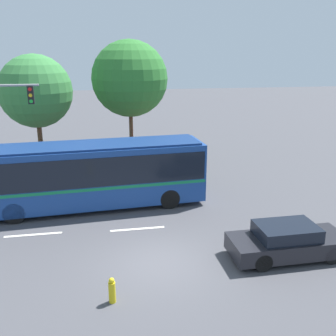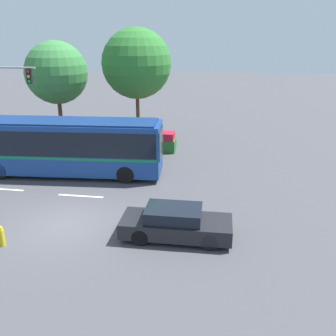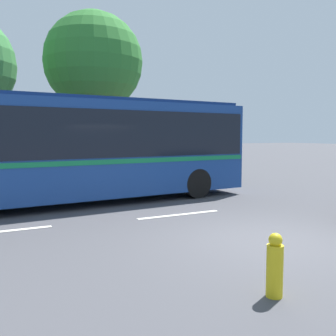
{
  "view_description": "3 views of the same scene",
  "coord_description": "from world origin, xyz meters",
  "px_view_note": "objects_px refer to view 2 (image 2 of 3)",
  "views": [
    {
      "loc": [
        -1.84,
        -12.5,
        7.5
      ],
      "look_at": [
        1.47,
        6.06,
        1.81
      ],
      "focal_mm": 40.95,
      "sensor_mm": 36.0,
      "label": 1
    },
    {
      "loc": [
        6.65,
        -13.91,
        7.9
      ],
      "look_at": [
        3.99,
        3.64,
        1.54
      ],
      "focal_mm": 40.24,
      "sensor_mm": 36.0,
      "label": 2
    },
    {
      "loc": [
        -5.17,
        -5.72,
        2.14
      ],
      "look_at": [
        -0.2,
        4.16,
        1.16
      ],
      "focal_mm": 40.1,
      "sensor_mm": 36.0,
      "label": 3
    }
  ],
  "objects_px": {
    "sedan_foreground": "(176,223)",
    "street_tree_centre": "(137,64)",
    "fire_hydrant": "(1,236)",
    "city_bus": "(61,144)",
    "street_tree_left": "(56,73)"
  },
  "relations": [
    {
      "from": "sedan_foreground",
      "to": "street_tree_centre",
      "type": "xyz_separation_m",
      "value": [
        -4.7,
        13.87,
        5.21
      ]
    },
    {
      "from": "street_tree_centre",
      "to": "sedan_foreground",
      "type": "bearing_deg",
      "value": -71.26
    },
    {
      "from": "street_tree_centre",
      "to": "fire_hydrant",
      "type": "relative_size",
      "value": 9.74
    },
    {
      "from": "city_bus",
      "to": "sedan_foreground",
      "type": "distance_m",
      "value": 9.94
    },
    {
      "from": "sedan_foreground",
      "to": "fire_hydrant",
      "type": "relative_size",
      "value": 5.23
    },
    {
      "from": "street_tree_centre",
      "to": "city_bus",
      "type": "bearing_deg",
      "value": -110.75
    },
    {
      "from": "street_tree_left",
      "to": "street_tree_centre",
      "type": "height_order",
      "value": "street_tree_centre"
    },
    {
      "from": "street_tree_left",
      "to": "street_tree_centre",
      "type": "xyz_separation_m",
      "value": [
        5.98,
        0.43,
        0.69
      ]
    },
    {
      "from": "sedan_foreground",
      "to": "street_tree_left",
      "type": "xyz_separation_m",
      "value": [
        -10.68,
        13.44,
        4.53
      ]
    },
    {
      "from": "sedan_foreground",
      "to": "street_tree_centre",
      "type": "bearing_deg",
      "value": 108.11
    },
    {
      "from": "city_bus",
      "to": "sedan_foreground",
      "type": "xyz_separation_m",
      "value": [
        7.55,
        -6.35,
        -1.22
      ]
    },
    {
      "from": "city_bus",
      "to": "sedan_foreground",
      "type": "relative_size",
      "value": 2.63
    },
    {
      "from": "fire_hydrant",
      "to": "city_bus",
      "type": "bearing_deg",
      "value": 96.27
    },
    {
      "from": "city_bus",
      "to": "street_tree_left",
      "type": "distance_m",
      "value": 8.43
    },
    {
      "from": "fire_hydrant",
      "to": "street_tree_centre",
      "type": "bearing_deg",
      "value": 82.77
    }
  ]
}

